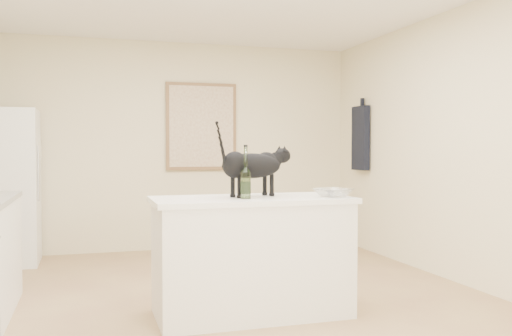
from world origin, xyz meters
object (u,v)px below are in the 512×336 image
object	(u,v)px
fridge	(5,187)
black_cat	(251,169)
glass_bowl	(333,193)
wine_bottle	(246,175)

from	to	relation	value
fridge	black_cat	xyz separation A→B (m)	(2.06, -2.51, 0.26)
black_cat	glass_bowl	xyz separation A→B (m)	(0.59, -0.22, -0.18)
glass_bowl	black_cat	bearing A→B (deg)	159.84
fridge	wine_bottle	world-z (taller)	fridge
fridge	wine_bottle	bearing A→B (deg)	-53.54
black_cat	glass_bowl	bearing A→B (deg)	-39.31
fridge	glass_bowl	size ratio (longest dim) A/B	6.25
glass_bowl	wine_bottle	bearing A→B (deg)	174.80
fridge	black_cat	bearing A→B (deg)	-50.66
wine_bottle	glass_bowl	bearing A→B (deg)	-5.20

